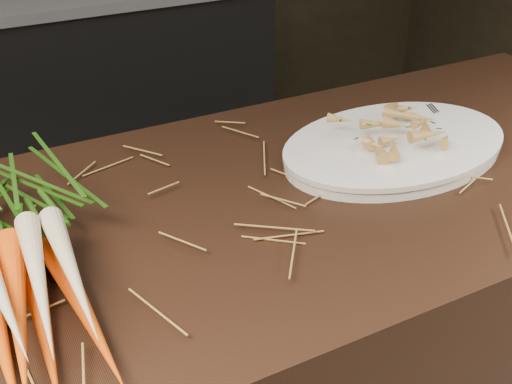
{
  "coord_description": "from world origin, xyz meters",
  "views": [
    {
      "loc": [
        -0.16,
        -0.5,
        1.45
      ],
      "look_at": [
        0.23,
        0.23,
        0.96
      ],
      "focal_mm": 45.0,
      "sensor_mm": 36.0,
      "label": 1
    }
  ],
  "objects": [
    {
      "name": "straw_bedding",
      "position": [
        0.0,
        0.3,
        0.91
      ],
      "size": [
        1.4,
        0.6,
        0.02
      ],
      "primitive_type": null,
      "color": "olive",
      "rests_on": "main_counter"
    },
    {
      "name": "serving_platter",
      "position": [
        0.57,
        0.32,
        0.91
      ],
      "size": [
        0.48,
        0.34,
        0.02
      ],
      "primitive_type": null,
      "rotation": [
        0.0,
        0.0,
        0.07
      ],
      "color": "white",
      "rests_on": "main_counter"
    },
    {
      "name": "root_veg_bunch",
      "position": [
        -0.11,
        0.31,
        0.95
      ],
      "size": [
        0.21,
        0.57,
        0.11
      ],
      "rotation": [
        0.0,
        0.0,
        -0.07
      ],
      "color": "#DF3E00",
      "rests_on": "main_counter"
    },
    {
      "name": "back_counter",
      "position": [
        0.3,
        2.18,
        0.42
      ],
      "size": [
        1.82,
        0.62,
        0.84
      ],
      "color": "black",
      "rests_on": "ground"
    },
    {
      "name": "roasted_veg_heap",
      "position": [
        0.57,
        0.32,
        0.95
      ],
      "size": [
        0.23,
        0.18,
        0.05
      ],
      "primitive_type": null,
      "rotation": [
        0.0,
        0.0,
        0.07
      ],
      "color": "#B9813F",
      "rests_on": "serving_platter"
    },
    {
      "name": "serving_fork",
      "position": [
        0.73,
        0.31,
        0.93
      ],
      "size": [
        0.08,
        0.17,
        0.0
      ],
      "primitive_type": "cube",
      "rotation": [
        0.0,
        0.0,
        -0.36
      ],
      "color": "silver",
      "rests_on": "serving_platter"
    }
  ]
}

